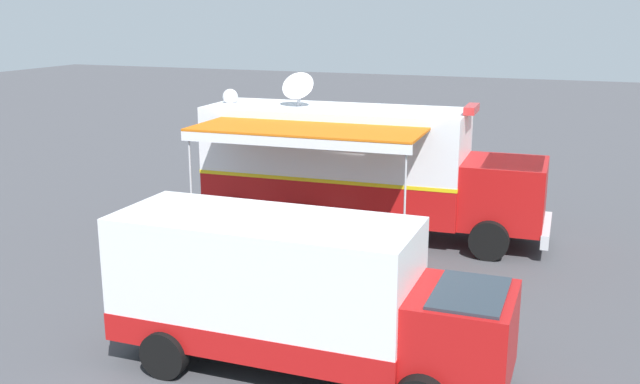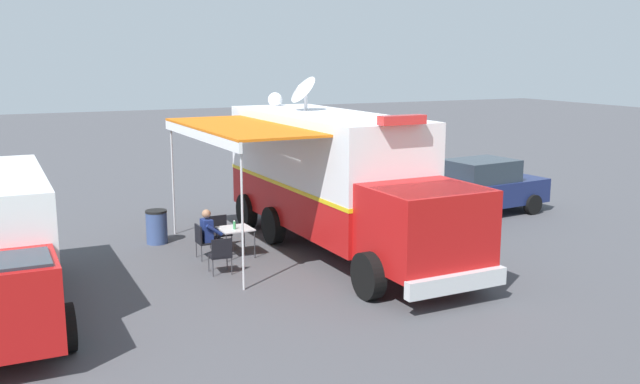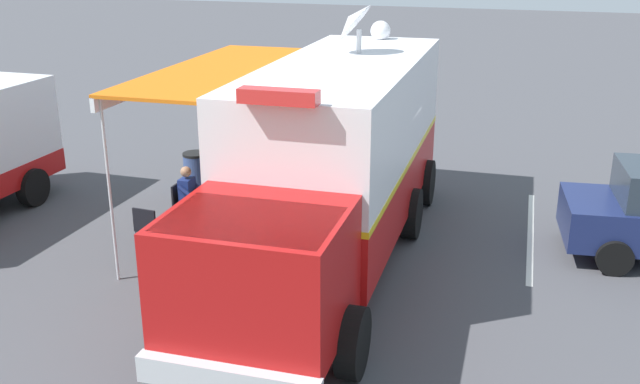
{
  "view_description": "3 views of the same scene",
  "coord_description": "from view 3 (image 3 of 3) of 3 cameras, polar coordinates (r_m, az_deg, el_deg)",
  "views": [
    {
      "loc": [
        18.72,
        6.75,
        6.12
      ],
      "look_at": [
        2.3,
        0.42,
        1.68
      ],
      "focal_mm": 40.64,
      "sensor_mm": 36.0,
      "label": 1
    },
    {
      "loc": [
        7.88,
        16.78,
        4.98
      ],
      "look_at": [
        0.41,
        0.66,
        1.54
      ],
      "focal_mm": 39.6,
      "sensor_mm": 36.0,
      "label": 2
    },
    {
      "loc": [
        -3.6,
        12.58,
        5.63
      ],
      "look_at": [
        0.3,
        0.55,
        1.16
      ],
      "focal_mm": 40.62,
      "sensor_mm": 36.0,
      "label": 3
    }
  ],
  "objects": [
    {
      "name": "ground_plane",
      "position": [
        14.25,
        1.84,
        -3.82
      ],
      "size": [
        100.0,
        100.0,
        0.0
      ],
      "primitive_type": "plane",
      "color": "#47474C"
    },
    {
      "name": "water_bottle",
      "position": [
        14.52,
        -8.59,
        -0.05
      ],
      "size": [
        0.07,
        0.07,
        0.22
      ],
      "color": "#3F9959",
      "rests_on": "folding_table"
    },
    {
      "name": "command_truck",
      "position": [
        12.91,
        0.98,
        2.86
      ],
      "size": [
        5.13,
        9.57,
        4.53
      ],
      "color": "#B71414",
      "rests_on": "ground"
    },
    {
      "name": "folding_chair_at_table",
      "position": [
        15.14,
        -10.72,
        -0.65
      ],
      "size": [
        0.5,
        0.5,
        0.87
      ],
      "color": "black",
      "rests_on": "ground"
    },
    {
      "name": "folding_chair_spare_by_truck",
      "position": [
        14.0,
        -13.35,
        -2.54
      ],
      "size": [
        0.51,
        0.51,
        0.87
      ],
      "color": "black",
      "rests_on": "ground"
    },
    {
      "name": "trash_bin",
      "position": [
        17.14,
        -9.75,
        1.6
      ],
      "size": [
        0.57,
        0.57,
        0.91
      ],
      "color": "#384C7F",
      "rests_on": "ground"
    },
    {
      "name": "lot_stripe",
      "position": [
        15.14,
        16.25,
        -3.18
      ],
      "size": [
        0.3,
        4.8,
        0.01
      ],
      "primitive_type": "cube",
      "rotation": [
        0.0,
        0.0,
        0.04
      ],
      "color": "silver",
      "rests_on": "ground"
    },
    {
      "name": "folding_table",
      "position": [
        14.64,
        -8.21,
        -0.55
      ],
      "size": [
        0.83,
        0.83,
        0.73
      ],
      "color": "silver",
      "rests_on": "ground"
    },
    {
      "name": "seated_responder",
      "position": [
        15.01,
        -10.1,
        -0.22
      ],
      "size": [
        0.67,
        0.57,
        1.25
      ],
      "color": "navy",
      "rests_on": "ground"
    },
    {
      "name": "folding_chair_beside_table",
      "position": [
        15.47,
        -7.35,
        -0.02
      ],
      "size": [
        0.5,
        0.5,
        0.87
      ],
      "color": "black",
      "rests_on": "ground"
    }
  ]
}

